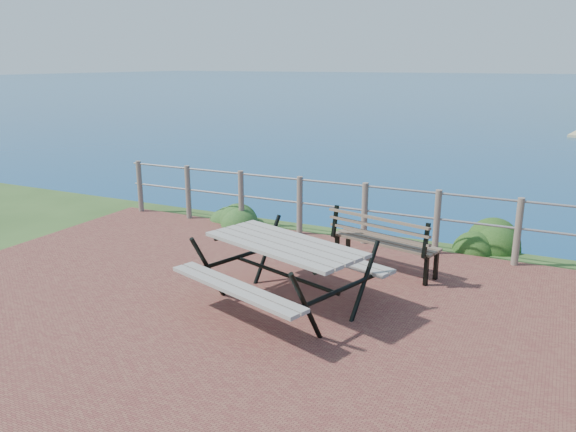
% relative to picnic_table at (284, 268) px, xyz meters
% --- Properties ---
extents(ground, '(10.00, 7.00, 0.12)m').
position_rel_picnic_table_xyz_m(ground, '(0.06, -0.56, -0.52)').
color(ground, brown).
rests_on(ground, ground).
extents(ocean, '(1200.00, 1200.00, 0.00)m').
position_rel_picnic_table_xyz_m(ocean, '(0.06, 199.44, -0.52)').
color(ocean, '#145779').
rests_on(ocean, ground).
extents(safety_railing, '(9.40, 0.10, 1.00)m').
position_rel_picnic_table_xyz_m(safety_railing, '(0.06, 2.79, 0.05)').
color(safety_railing, '#6B5B4C').
rests_on(safety_railing, ground).
extents(picnic_table, '(2.10, 1.62, 0.82)m').
position_rel_picnic_table_xyz_m(picnic_table, '(0.00, 0.00, 0.00)').
color(picnic_table, gray).
rests_on(picnic_table, ground).
extents(park_bench, '(1.59, 0.74, 0.87)m').
position_rel_picnic_table_xyz_m(park_bench, '(0.71, 1.74, 0.05)').
color(park_bench, brown).
rests_on(park_bench, ground).
extents(shrub_lip_west, '(0.85, 0.85, 0.62)m').
position_rel_picnic_table_xyz_m(shrub_lip_west, '(-2.54, 3.09, -0.52)').
color(shrub_lip_west, '#1C481B').
rests_on(shrub_lip_west, ground).
extents(shrub_lip_east, '(0.88, 0.88, 0.66)m').
position_rel_picnic_table_xyz_m(shrub_lip_east, '(1.89, 3.52, -0.52)').
color(shrub_lip_east, '#173A12').
rests_on(shrub_lip_east, ground).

